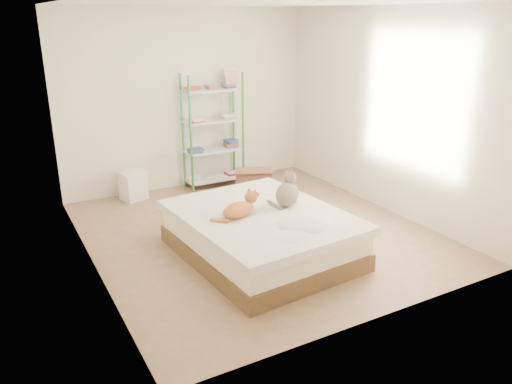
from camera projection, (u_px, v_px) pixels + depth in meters
room at (256, 126)px, 5.60m from camera, size 3.81×4.21×2.61m
bed at (261, 234)px, 5.37m from camera, size 1.70×2.05×0.49m
orange_cat at (238, 208)px, 5.16m from camera, size 0.53×0.40×0.19m
grey_cat at (287, 189)px, 5.43m from camera, size 0.43×0.42×0.38m
shelf_unit at (214, 130)px, 7.44m from camera, size 0.91×0.36×1.74m
cardboard_box at (254, 183)px, 7.24m from camera, size 0.64×0.66×0.41m
white_bin at (133, 185)px, 7.05m from camera, size 0.42×0.39×0.40m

